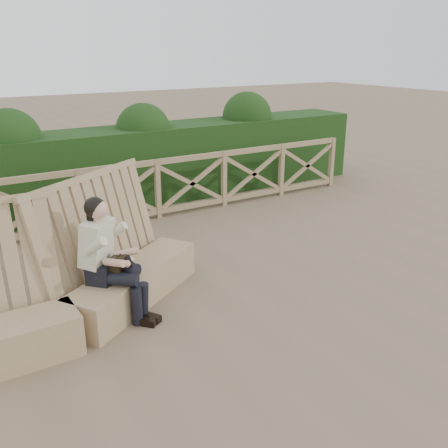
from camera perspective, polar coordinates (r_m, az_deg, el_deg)
ground at (r=6.24m, az=0.17°, el=-9.24°), size 60.00×60.00×0.00m
bench at (r=5.84m, az=-18.59°, el=-8.11°), size 4.00×1.82×1.58m
woman at (r=5.82m, az=-13.11°, el=-3.53°), size 0.79×0.88×1.46m
guardrail at (r=8.98m, az=-11.76°, el=3.31°), size 10.10×0.09×1.10m
hedge at (r=10.03m, az=-14.27°, el=5.98°), size 12.00×1.20×1.50m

